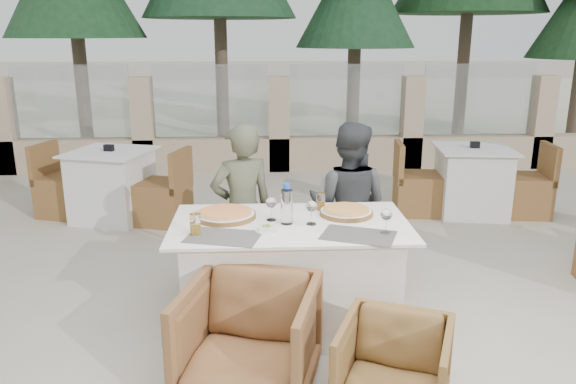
{
  "coord_description": "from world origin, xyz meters",
  "views": [
    {
      "loc": [
        -0.29,
        -3.51,
        2.0
      ],
      "look_at": [
        -0.09,
        0.36,
        0.9
      ],
      "focal_mm": 35.0,
      "sensor_mm": 36.0,
      "label": 1
    }
  ],
  "objects_px": {
    "dining_table": "(290,275)",
    "armchair_far_left": "(245,254)",
    "olive_dish": "(267,228)",
    "wine_glass_near": "(311,211)",
    "beer_glass_left": "(195,224)",
    "diner_right": "(348,207)",
    "wine_glass_centre": "(271,207)",
    "armchair_near_right": "(393,370)",
    "diner_left": "(242,211)",
    "wine_glass_corner": "(386,220)",
    "armchair_near_left": "(249,341)",
    "bg_table_b": "(472,181)",
    "water_bottle": "(287,204)",
    "pizza_left": "(225,214)",
    "armchair_far_right": "(345,248)",
    "beer_glass_right": "(321,201)",
    "pizza_right": "(346,212)",
    "bg_table_a": "(112,185)"
  },
  "relations": [
    {
      "from": "dining_table",
      "to": "armchair_far_left",
      "type": "bearing_deg",
      "value": 120.34
    },
    {
      "from": "dining_table",
      "to": "olive_dish",
      "type": "relative_size",
      "value": 14.55
    },
    {
      "from": "dining_table",
      "to": "wine_glass_near",
      "type": "bearing_deg",
      "value": -16.68
    },
    {
      "from": "beer_glass_left",
      "to": "diner_right",
      "type": "bearing_deg",
      "value": 37.31
    },
    {
      "from": "wine_glass_centre",
      "to": "armchair_near_right",
      "type": "height_order",
      "value": "wine_glass_centre"
    },
    {
      "from": "diner_right",
      "to": "diner_left",
      "type": "bearing_deg",
      "value": 26.8
    },
    {
      "from": "dining_table",
      "to": "wine_glass_corner",
      "type": "height_order",
      "value": "wine_glass_corner"
    },
    {
      "from": "olive_dish",
      "to": "armchair_near_right",
      "type": "height_order",
      "value": "olive_dish"
    },
    {
      "from": "diner_right",
      "to": "armchair_far_left",
      "type": "bearing_deg",
      "value": 27.46
    },
    {
      "from": "olive_dish",
      "to": "diner_left",
      "type": "relative_size",
      "value": 0.08
    },
    {
      "from": "armchair_near_left",
      "to": "bg_table_b",
      "type": "relative_size",
      "value": 0.45
    },
    {
      "from": "water_bottle",
      "to": "armchair_near_left",
      "type": "distance_m",
      "value": 0.97
    },
    {
      "from": "armchair_near_left",
      "to": "beer_glass_left",
      "type": "bearing_deg",
      "value": 136.11
    },
    {
      "from": "olive_dish",
      "to": "armchair_near_left",
      "type": "height_order",
      "value": "olive_dish"
    },
    {
      "from": "pizza_left",
      "to": "armchair_near_left",
      "type": "relative_size",
      "value": 0.57
    },
    {
      "from": "armchair_far_right",
      "to": "diner_right",
      "type": "bearing_deg",
      "value": 100.74
    },
    {
      "from": "armchair_far_left",
      "to": "diner_right",
      "type": "bearing_deg",
      "value": 173.4
    },
    {
      "from": "wine_glass_corner",
      "to": "beer_glass_right",
      "type": "distance_m",
      "value": 0.63
    },
    {
      "from": "olive_dish",
      "to": "armchair_near_left",
      "type": "xyz_separation_m",
      "value": [
        -0.11,
        -0.6,
        -0.46
      ]
    },
    {
      "from": "armchair_near_left",
      "to": "bg_table_b",
      "type": "distance_m",
      "value": 4.07
    },
    {
      "from": "armchair_near_right",
      "to": "bg_table_b",
      "type": "xyz_separation_m",
      "value": [
        1.7,
        3.45,
        0.12
      ]
    },
    {
      "from": "pizza_left",
      "to": "beer_glass_left",
      "type": "relative_size",
      "value": 3.06
    },
    {
      "from": "armchair_near_right",
      "to": "armchair_far_left",
      "type": "bearing_deg",
      "value": 140.95
    },
    {
      "from": "dining_table",
      "to": "bg_table_b",
      "type": "xyz_separation_m",
      "value": [
        2.2,
        2.47,
        0.0
      ]
    },
    {
      "from": "beer_glass_right",
      "to": "diner_right",
      "type": "distance_m",
      "value": 0.48
    },
    {
      "from": "armchair_far_right",
      "to": "olive_dish",
      "type": "bearing_deg",
      "value": 62.45
    },
    {
      "from": "pizza_left",
      "to": "armchair_near_left",
      "type": "bearing_deg",
      "value": -79.23
    },
    {
      "from": "pizza_right",
      "to": "wine_glass_near",
      "type": "height_order",
      "value": "wine_glass_near"
    },
    {
      "from": "diner_left",
      "to": "bg_table_a",
      "type": "height_order",
      "value": "diner_left"
    },
    {
      "from": "pizza_right",
      "to": "olive_dish",
      "type": "relative_size",
      "value": 3.39
    },
    {
      "from": "diner_left",
      "to": "bg_table_a",
      "type": "distance_m",
      "value": 2.46
    },
    {
      "from": "wine_glass_corner",
      "to": "armchair_near_left",
      "type": "xyz_separation_m",
      "value": [
        -0.87,
        -0.52,
        -0.53
      ]
    },
    {
      "from": "wine_glass_corner",
      "to": "wine_glass_centre",
      "type": "bearing_deg",
      "value": 157.54
    },
    {
      "from": "beer_glass_left",
      "to": "diner_left",
      "type": "xyz_separation_m",
      "value": [
        0.27,
        0.76,
        -0.16
      ]
    },
    {
      "from": "water_bottle",
      "to": "beer_glass_left",
      "type": "height_order",
      "value": "water_bottle"
    },
    {
      "from": "olive_dish",
      "to": "diner_left",
      "type": "xyz_separation_m",
      "value": [
        -0.18,
        0.73,
        -0.11
      ]
    },
    {
      "from": "beer_glass_right",
      "to": "armchair_near_right",
      "type": "height_order",
      "value": "beer_glass_right"
    },
    {
      "from": "dining_table",
      "to": "bg_table_b",
      "type": "relative_size",
      "value": 0.98
    },
    {
      "from": "pizza_left",
      "to": "pizza_right",
      "type": "relative_size",
      "value": 1.13
    },
    {
      "from": "wine_glass_near",
      "to": "armchair_near_right",
      "type": "distance_m",
      "value": 1.17
    },
    {
      "from": "wine_glass_centre",
      "to": "water_bottle",
      "type": "bearing_deg",
      "value": -36.34
    },
    {
      "from": "wine_glass_centre",
      "to": "bg_table_b",
      "type": "xyz_separation_m",
      "value": [
        2.32,
        2.41,
        -0.48
      ]
    },
    {
      "from": "dining_table",
      "to": "armchair_near_left",
      "type": "xyz_separation_m",
      "value": [
        -0.27,
        -0.76,
        -0.05
      ]
    },
    {
      "from": "armchair_far_right",
      "to": "bg_table_a",
      "type": "xyz_separation_m",
      "value": [
        -2.33,
        1.77,
        0.1
      ]
    },
    {
      "from": "pizza_left",
      "to": "wine_glass_corner",
      "type": "xyz_separation_m",
      "value": [
        1.04,
        -0.37,
        0.06
      ]
    },
    {
      "from": "dining_table",
      "to": "diner_right",
      "type": "relative_size",
      "value": 1.18
    },
    {
      "from": "armchair_near_right",
      "to": "diner_right",
      "type": "xyz_separation_m",
      "value": [
        -0.01,
        1.62,
        0.41
      ]
    },
    {
      "from": "olive_dish",
      "to": "armchair_far_left",
      "type": "height_order",
      "value": "olive_dish"
    },
    {
      "from": "wine_glass_centre",
      "to": "armchair_near_right",
      "type": "bearing_deg",
      "value": -58.88
    },
    {
      "from": "wine_glass_near",
      "to": "beer_glass_left",
      "type": "bearing_deg",
      "value": -168.09
    }
  ]
}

